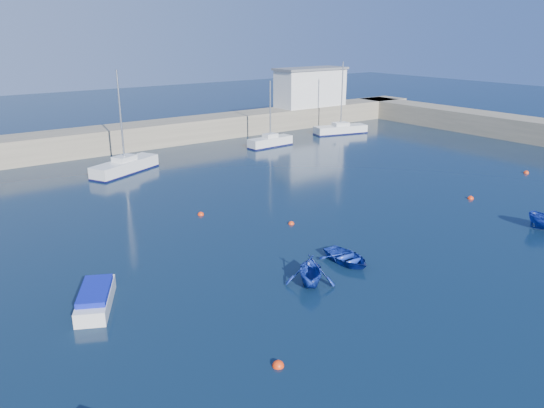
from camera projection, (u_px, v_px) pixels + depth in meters
ground at (464, 333)px, 23.62m from camera, size 220.00×220.00×0.00m
back_wall at (102, 140)px, 58.37m from camera, size 96.00×4.50×2.60m
right_arm at (454, 119)px, 72.50m from camera, size 4.50×32.00×2.60m
harbor_office at (310, 88)px, 74.11m from camera, size 10.00×4.00×5.00m
sailboat_6 at (125, 166)px, 49.88m from camera, size 7.39×4.97×9.48m
sailboat_7 at (270, 141)px, 61.13m from camera, size 5.63×1.88×7.46m
sailboat_8 at (340, 129)px, 68.81m from camera, size 7.26×3.60×9.08m
motorboat_1 at (96, 298)px, 25.70m from camera, size 3.11×4.26×0.99m
dinghy_center at (347, 258)px, 30.59m from camera, size 2.47×3.35×0.67m
dinghy_left at (310, 270)px, 27.88m from camera, size 3.94×4.01×1.60m
buoy_0 at (278, 366)px, 21.26m from camera, size 0.49×0.49×0.49m
buoy_1 at (291, 224)px, 36.83m from camera, size 0.42×0.42×0.42m
buoy_2 at (470, 199)px, 42.34m from camera, size 0.49×0.49×0.49m
buoy_3 at (201, 215)px, 38.65m from camera, size 0.47×0.47×0.47m
buoy_4 at (526, 173)px, 49.92m from camera, size 0.50×0.50×0.50m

